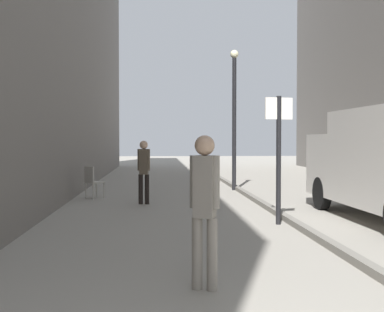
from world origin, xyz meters
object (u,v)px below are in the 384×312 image
object	(u,v)px
lamp_post	(234,110)
cafe_chair_near_window	(92,180)
pedestrian_main_foreground	(205,201)
pedestrian_mid_block	(144,168)
street_sign_post	(279,148)

from	to	relation	value
lamp_post	cafe_chair_near_window	size ratio (longest dim) A/B	5.06
pedestrian_main_foreground	pedestrian_mid_block	bearing A→B (deg)	-62.24
street_sign_post	lamp_post	world-z (taller)	lamp_post
pedestrian_mid_block	cafe_chair_near_window	size ratio (longest dim) A/B	1.80
pedestrian_mid_block	lamp_post	bearing A→B (deg)	58.53
pedestrian_main_foreground	cafe_chair_near_window	size ratio (longest dim) A/B	1.88
pedestrian_main_foreground	cafe_chair_near_window	bearing A→B (deg)	-54.15
cafe_chair_near_window	pedestrian_mid_block	bearing A→B (deg)	4.46
pedestrian_main_foreground	pedestrian_mid_block	distance (m)	8.00
pedestrian_main_foreground	cafe_chair_near_window	xyz separation A→B (m)	(-2.42, 9.40, -0.48)
pedestrian_main_foreground	cafe_chair_near_window	distance (m)	9.72
lamp_post	cafe_chair_near_window	distance (m)	5.48
street_sign_post	cafe_chair_near_window	world-z (taller)	street_sign_post
pedestrian_mid_block	lamp_post	xyz separation A→B (m)	(2.98, 3.67, 1.74)
street_sign_post	cafe_chair_near_window	size ratio (longest dim) A/B	2.77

